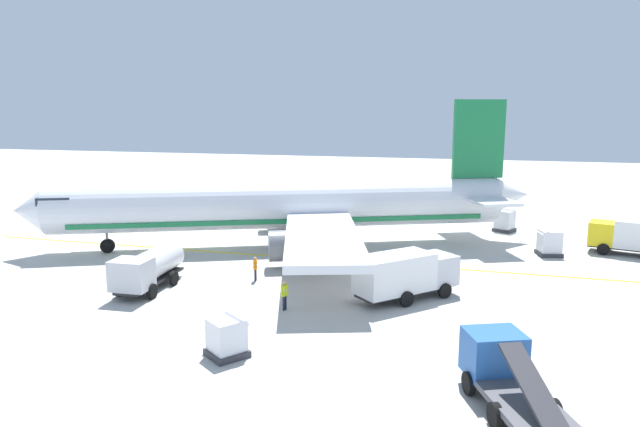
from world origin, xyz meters
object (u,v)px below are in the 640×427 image
Objects in this scene: service_truck_catering at (639,236)px; crew_marshaller at (284,293)px; cargo_container_near at (505,221)px; cargo_container_far at (227,338)px; crew_loader_left at (255,267)px; cargo_container_mid at (549,243)px; service_truck_pushback at (503,370)px; service_truck_baggage at (148,267)px; service_truck_fuel at (406,273)px; airliner_foreground at (288,206)px.

service_truck_catering is 4.20× the size of crew_marshaller.
cargo_container_far is at bearing 157.41° from cargo_container_near.
crew_loader_left is at bearing 15.62° from cargo_container_far.
cargo_container_mid is 0.92× the size of cargo_container_far.
cargo_container_near reaches higher than crew_marshaller.
cargo_container_near is at bearing 19.27° from cargo_container_mid.
service_truck_pushback is (-25.94, 10.82, -0.34)m from service_truck_catering.
service_truck_pushback is at bearing -128.60° from crew_loader_left.
crew_loader_left is at bearing -58.90° from service_truck_baggage.
service_truck_fuel reaches higher than cargo_container_far.
service_truck_catering is 3.18× the size of cargo_container_near.
service_truck_catering is at bearing -49.83° from crew_marshaller.
crew_marshaller is at bearing 130.17° from service_truck_catering.
airliner_foreground is 21.28m from cargo_container_far.
service_truck_baggage is at bearing 98.84° from service_truck_fuel.
service_truck_baggage reaches higher than cargo_container_far.
service_truck_pushback is 2.91× the size of cargo_container_mid.
service_truck_baggage is 11.79m from cargo_container_far.
cargo_container_far is at bearing 86.20° from service_truck_pushback.
service_truck_pushback reaches higher than cargo_container_mid.
service_truck_fuel is 12.27m from cargo_container_far.
service_truck_baggage is at bearing 67.61° from service_truck_pushback.
airliner_foreground is at bearing 97.53° from cargo_container_mid.
crew_marshaller reaches higher than crew_loader_left.
crew_loader_left is at bearing -174.59° from airliner_foreground.
airliner_foreground reaches higher than service_truck_catering.
cargo_container_mid is (-1.74, 6.56, -0.55)m from service_truck_catering.
service_truck_catering is at bearing -61.66° from crew_loader_left.
service_truck_baggage is 3.59× the size of crew_marshaller.
airliner_foreground reaches higher than cargo_container_near.
cargo_container_near is 1.08× the size of cargo_container_mid.
crew_loader_left is (1.02, 9.93, -0.61)m from service_truck_fuel.
crew_loader_left is at bearing 141.51° from cargo_container_near.
airliner_foreground is 13.99m from service_truck_baggage.
airliner_foreground is 24.48× the size of crew_loader_left.
cargo_container_near is (6.64, 9.49, -0.56)m from service_truck_catering.
cargo_container_mid is 22.83m from crew_loader_left.
service_truck_baggage reaches higher than cargo_container_near.
cargo_container_far is (-10.20, 6.80, -0.68)m from service_truck_fuel.
service_truck_fuel is 2.76× the size of cargo_container_near.
service_truck_catering reaches higher than cargo_container_mid.
cargo_container_far is (-7.76, -8.86, -0.51)m from service_truck_baggage.
airliner_foreground is 6.48× the size of service_truck_baggage.
service_truck_baggage is 22.45m from service_truck_pushback.
cargo_container_near is at bearing -2.34° from service_truck_pushback.
service_truck_pushback is at bearing -143.50° from airliner_foreground.
service_truck_baggage is at bearing 137.42° from cargo_container_near.
service_truck_fuel is at bearing 24.90° from service_truck_pushback.
service_truck_fuel is at bearing -95.84° from crew_loader_left.
service_truck_catering is at bearing -80.64° from airliner_foreground.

